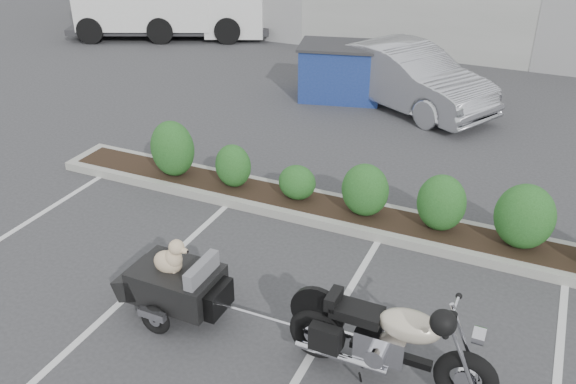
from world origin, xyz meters
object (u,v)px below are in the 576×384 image
at_px(dumpster, 341,71).
at_px(motorcycle, 388,341).
at_px(sedan, 406,76).
at_px(pet_trailer, 176,282).

bearing_deg(dumpster, motorcycle, -80.93).
bearing_deg(sedan, dumpster, 119.49).
bearing_deg(pet_trailer, motorcycle, -0.03).
distance_m(motorcycle, dumpster, 9.51).
distance_m(sedan, dumpster, 1.61).
xyz_separation_m(motorcycle, pet_trailer, (-2.79, 0.02, -0.07)).
distance_m(pet_trailer, sedan, 8.80).
bearing_deg(sedan, motorcycle, -138.68).
relative_size(motorcycle, pet_trailer, 1.26).
distance_m(pet_trailer, dumpster, 8.77).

